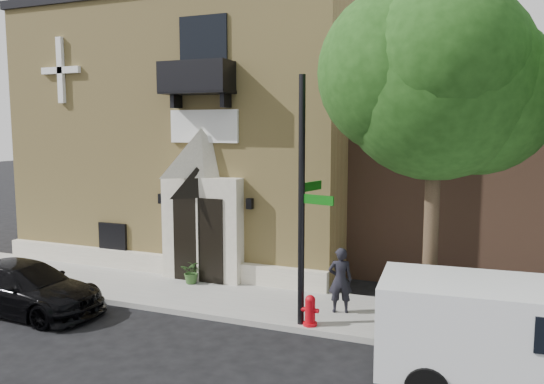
# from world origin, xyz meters

# --- Properties ---
(ground) EXTENTS (120.00, 120.00, 0.00)m
(ground) POSITION_xyz_m (0.00, 0.00, 0.00)
(ground) COLOR black
(ground) RESTS_ON ground
(sidewalk) EXTENTS (42.00, 3.00, 0.15)m
(sidewalk) POSITION_xyz_m (1.00, 1.50, 0.07)
(sidewalk) COLOR gray
(sidewalk) RESTS_ON ground
(church) EXTENTS (12.20, 11.01, 9.30)m
(church) POSITION_xyz_m (-2.99, 7.95, 4.63)
(church) COLOR tan
(church) RESTS_ON ground
(street_tree_left) EXTENTS (4.97, 4.38, 7.77)m
(street_tree_left) POSITION_xyz_m (6.03, 0.35, 5.87)
(street_tree_left) COLOR #38281C
(street_tree_left) RESTS_ON sidewalk
(black_sedan) EXTENTS (4.61, 2.00, 1.32)m
(black_sedan) POSITION_xyz_m (-4.11, -1.27, 0.66)
(black_sedan) COLOR black
(black_sedan) RESTS_ON ground
(cargo_van) EXTENTS (5.21, 2.45, 2.07)m
(cargo_van) POSITION_xyz_m (8.00, -1.28, 1.15)
(cargo_van) COLOR white
(cargo_van) RESTS_ON ground
(street_sign) EXTENTS (0.92, 1.08, 5.91)m
(street_sign) POSITION_xyz_m (3.10, 0.29, 3.13)
(street_sign) COLOR black
(street_sign) RESTS_ON sidewalk
(fire_hydrant) EXTENTS (0.43, 0.34, 0.75)m
(fire_hydrant) POSITION_xyz_m (3.31, 0.25, 0.52)
(fire_hydrant) COLOR #B40610
(fire_hydrant) RESTS_ON sidewalk
(dumpster) EXTENTS (2.11, 1.46, 1.26)m
(dumpster) POSITION_xyz_m (7.02, 0.65, 0.79)
(dumpster) COLOR #0E3318
(dumpster) RESTS_ON sidewalk
(planter) EXTENTS (0.74, 0.67, 0.72)m
(planter) POSITION_xyz_m (-1.08, 2.21, 0.51)
(planter) COLOR #335926
(planter) RESTS_ON sidewalk
(pedestrian_near) EXTENTS (0.71, 0.58, 1.68)m
(pedestrian_near) POSITION_xyz_m (3.73, 1.43, 0.99)
(pedestrian_near) COLOR black
(pedestrian_near) RESTS_ON sidewalk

